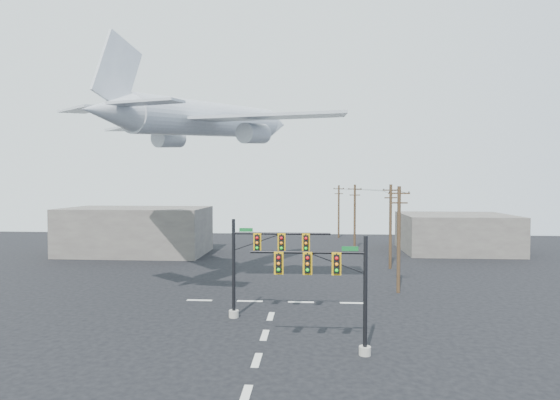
# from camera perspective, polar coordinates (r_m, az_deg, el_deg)

# --- Properties ---
(ground) EXTENTS (120.00, 120.00, 0.00)m
(ground) POSITION_cam_1_polar(r_m,az_deg,el_deg) (25.83, -2.85, -18.93)
(ground) COLOR black
(ground) RESTS_ON ground
(lane_markings) EXTENTS (14.00, 21.20, 0.01)m
(lane_markings) POSITION_cam_1_polar(r_m,az_deg,el_deg) (30.83, -1.61, -15.36)
(lane_markings) COLOR silver
(lane_markings) RESTS_ON ground
(signal_mast_near) EXTENTS (6.51, 0.71, 6.45)m
(signal_mast_near) POSITION_cam_1_polar(r_m,az_deg,el_deg) (25.67, 6.84, -10.54)
(signal_mast_near) COLOR #99978B
(signal_mast_near) RESTS_ON ground
(signal_mast_far) EXTENTS (6.94, 0.75, 6.79)m
(signal_mast_far) POSITION_cam_1_polar(r_m,az_deg,el_deg) (32.14, -2.73, -7.58)
(signal_mast_far) COLOR #99978B
(signal_mast_far) RESTS_ON ground
(utility_pole_a) EXTENTS (1.80, 0.30, 8.97)m
(utility_pole_a) POSITION_cam_1_polar(r_m,az_deg,el_deg) (40.51, 14.28, -4.42)
(utility_pole_a) COLOR #46311E
(utility_pole_a) RESTS_ON ground
(utility_pole_b) EXTENTS (1.78, 0.70, 9.07)m
(utility_pole_b) POSITION_cam_1_polar(r_m,az_deg,el_deg) (51.48, 13.32, -2.95)
(utility_pole_b) COLOR #46311E
(utility_pole_b) RESTS_ON ground
(utility_pole_c) EXTENTS (1.84, 0.31, 8.98)m
(utility_pole_c) POSITION_cam_1_polar(r_m,az_deg,el_deg) (64.47, 9.10, -1.93)
(utility_pole_c) COLOR #46311E
(utility_pole_c) RESTS_ON ground
(utility_pole_d) EXTENTS (1.82, 0.35, 8.80)m
(utility_pole_d) POSITION_cam_1_polar(r_m,az_deg,el_deg) (78.57, 7.17, -1.25)
(utility_pole_d) COLOR #46311E
(utility_pole_d) RESTS_ON ground
(power_lines) EXTENTS (5.67, 38.71, 0.16)m
(power_lines) POSITION_cam_1_polar(r_m,az_deg,el_deg) (59.31, 10.31, 1.20)
(power_lines) COLOR black
(airliner) EXTENTS (23.60, 25.86, 7.23)m
(airliner) POSITION_cam_1_polar(r_m,az_deg,el_deg) (42.34, -8.39, 9.61)
(airliner) COLOR silver
(building_left) EXTENTS (18.00, 10.00, 6.00)m
(building_left) POSITION_cam_1_polar(r_m,az_deg,el_deg) (63.53, -17.13, -3.60)
(building_left) COLOR #69645C
(building_left) RESTS_ON ground
(building_right) EXTENTS (14.00, 12.00, 5.00)m
(building_right) POSITION_cam_1_polar(r_m,az_deg,el_deg) (67.05, 20.63, -3.78)
(building_right) COLOR #69645C
(building_right) RESTS_ON ground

